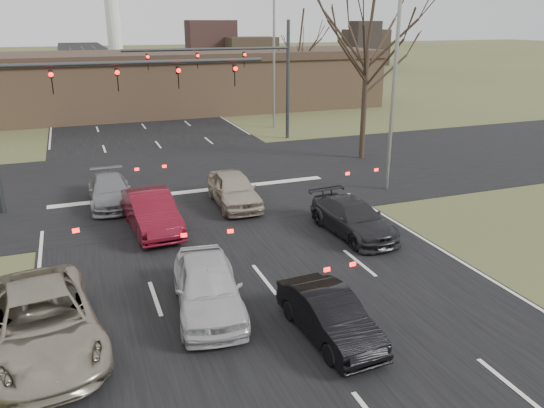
{
  "coord_description": "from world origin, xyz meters",
  "views": [
    {
      "loc": [
        -5.2,
        -11.48,
        7.95
      ],
      "look_at": [
        0.85,
        4.54,
        2.0
      ],
      "focal_mm": 35.0,
      "sensor_mm": 36.0,
      "label": 1
    }
  ],
  "objects_px": {
    "building": "(153,82)",
    "mast_arm_near": "(69,92)",
    "car_grey_ahead": "(110,191)",
    "car_red_ahead": "(151,212)",
    "car_white_sedan": "(208,287)",
    "mast_arm_far": "(249,67)",
    "streetlight_right_near": "(392,74)",
    "car_charcoal_sedan": "(353,218)",
    "car_black_hatch": "(329,315)",
    "streetlight_right_far": "(272,54)",
    "car_silver_suv": "(43,322)",
    "car_silver_ahead": "(234,189)"
  },
  "relations": [
    {
      "from": "building",
      "to": "car_charcoal_sedan",
      "type": "distance_m",
      "value": 32.68
    },
    {
      "from": "car_black_hatch",
      "to": "car_charcoal_sedan",
      "type": "bearing_deg",
      "value": 52.69
    },
    {
      "from": "mast_arm_far",
      "to": "car_red_ahead",
      "type": "xyz_separation_m",
      "value": [
        -8.89,
        -14.35,
        -4.25
      ]
    },
    {
      "from": "mast_arm_near",
      "to": "car_silver_ahead",
      "type": "relative_size",
      "value": 2.72
    },
    {
      "from": "streetlight_right_far",
      "to": "car_white_sedan",
      "type": "xyz_separation_m",
      "value": [
        -11.47,
        -25.22,
        -4.81
      ]
    },
    {
      "from": "car_charcoal_sedan",
      "to": "streetlight_right_far",
      "type": "bearing_deg",
      "value": 74.19
    },
    {
      "from": "streetlight_right_near",
      "to": "car_charcoal_sedan",
      "type": "xyz_separation_m",
      "value": [
        -4.23,
        -4.52,
        -4.92
      ]
    },
    {
      "from": "streetlight_right_far",
      "to": "car_grey_ahead",
      "type": "height_order",
      "value": "streetlight_right_far"
    },
    {
      "from": "mast_arm_near",
      "to": "car_silver_suv",
      "type": "height_order",
      "value": "mast_arm_near"
    },
    {
      "from": "mast_arm_near",
      "to": "car_grey_ahead",
      "type": "bearing_deg",
      "value": -22.13
    },
    {
      "from": "car_white_sedan",
      "to": "mast_arm_far",
      "type": "bearing_deg",
      "value": 76.13
    },
    {
      "from": "car_silver_suv",
      "to": "car_black_hatch",
      "type": "relative_size",
      "value": 1.47
    },
    {
      "from": "streetlight_right_near",
      "to": "mast_arm_far",
      "type": "bearing_deg",
      "value": 101.47
    },
    {
      "from": "car_silver_ahead",
      "to": "car_grey_ahead",
      "type": "bearing_deg",
      "value": 160.08
    },
    {
      "from": "car_grey_ahead",
      "to": "car_red_ahead",
      "type": "bearing_deg",
      "value": -70.24
    },
    {
      "from": "car_white_sedan",
      "to": "streetlight_right_near",
      "type": "bearing_deg",
      "value": 44.41
    },
    {
      "from": "mast_arm_far",
      "to": "streetlight_right_near",
      "type": "relative_size",
      "value": 1.11
    },
    {
      "from": "mast_arm_far",
      "to": "car_white_sedan",
      "type": "distance_m",
      "value": 23.19
    },
    {
      "from": "car_silver_suv",
      "to": "building",
      "type": "bearing_deg",
      "value": 69.57
    },
    {
      "from": "streetlight_right_far",
      "to": "car_silver_ahead",
      "type": "relative_size",
      "value": 2.24
    },
    {
      "from": "building",
      "to": "car_white_sedan",
      "type": "relative_size",
      "value": 9.32
    },
    {
      "from": "car_charcoal_sedan",
      "to": "car_silver_suv",
      "type": "bearing_deg",
      "value": -163.25
    },
    {
      "from": "streetlight_right_far",
      "to": "car_silver_suv",
      "type": "height_order",
      "value": "streetlight_right_far"
    },
    {
      "from": "mast_arm_far",
      "to": "streetlight_right_near",
      "type": "bearing_deg",
      "value": -78.53
    },
    {
      "from": "mast_arm_near",
      "to": "mast_arm_far",
      "type": "relative_size",
      "value": 1.09
    },
    {
      "from": "car_silver_suv",
      "to": "car_black_hatch",
      "type": "bearing_deg",
      "value": -23.7
    },
    {
      "from": "mast_arm_far",
      "to": "streetlight_right_far",
      "type": "relative_size",
      "value": 1.11
    },
    {
      "from": "streetlight_right_near",
      "to": "car_silver_ahead",
      "type": "relative_size",
      "value": 2.24
    },
    {
      "from": "mast_arm_near",
      "to": "car_white_sedan",
      "type": "relative_size",
      "value": 2.66
    },
    {
      "from": "car_white_sedan",
      "to": "car_charcoal_sedan",
      "type": "xyz_separation_m",
      "value": [
        6.74,
        3.7,
        -0.11
      ]
    },
    {
      "from": "car_silver_suv",
      "to": "car_grey_ahead",
      "type": "bearing_deg",
      "value": 69.94
    },
    {
      "from": "streetlight_right_near",
      "to": "car_white_sedan",
      "type": "height_order",
      "value": "streetlight_right_near"
    },
    {
      "from": "building",
      "to": "streetlight_right_near",
      "type": "height_order",
      "value": "streetlight_right_near"
    },
    {
      "from": "mast_arm_near",
      "to": "building",
      "type": "bearing_deg",
      "value": 73.87
    },
    {
      "from": "streetlight_right_far",
      "to": "car_charcoal_sedan",
      "type": "xyz_separation_m",
      "value": [
        -4.73,
        -21.52,
        -4.92
      ]
    },
    {
      "from": "car_charcoal_sedan",
      "to": "car_red_ahead",
      "type": "xyz_separation_m",
      "value": [
        -7.3,
        3.17,
        0.11
      ]
    },
    {
      "from": "building",
      "to": "mast_arm_near",
      "type": "height_order",
      "value": "mast_arm_near"
    },
    {
      "from": "mast_arm_near",
      "to": "car_charcoal_sedan",
      "type": "bearing_deg",
      "value": -37.42
    },
    {
      "from": "car_silver_suv",
      "to": "car_white_sedan",
      "type": "height_order",
      "value": "car_silver_suv"
    },
    {
      "from": "mast_arm_near",
      "to": "car_red_ahead",
      "type": "distance_m",
      "value": 6.62
    },
    {
      "from": "building",
      "to": "car_white_sedan",
      "type": "xyz_separation_m",
      "value": [
        -4.15,
        -36.22,
        -1.89
      ]
    },
    {
      "from": "car_black_hatch",
      "to": "car_grey_ahead",
      "type": "distance_m",
      "value": 13.89
    },
    {
      "from": "car_red_ahead",
      "to": "car_silver_ahead",
      "type": "relative_size",
      "value": 1.05
    },
    {
      "from": "car_silver_suv",
      "to": "car_grey_ahead",
      "type": "distance_m",
      "value": 11.37
    },
    {
      "from": "mast_arm_near",
      "to": "streetlight_right_far",
      "type": "bearing_deg",
      "value": 43.89
    },
    {
      "from": "mast_arm_far",
      "to": "car_black_hatch",
      "type": "height_order",
      "value": "mast_arm_far"
    },
    {
      "from": "car_charcoal_sedan",
      "to": "car_grey_ahead",
      "type": "height_order",
      "value": "car_charcoal_sedan"
    },
    {
      "from": "streetlight_right_near",
      "to": "car_red_ahead",
      "type": "relative_size",
      "value": 2.13
    },
    {
      "from": "car_silver_suv",
      "to": "streetlight_right_near",
      "type": "bearing_deg",
      "value": 21.92
    },
    {
      "from": "building",
      "to": "car_white_sedan",
      "type": "height_order",
      "value": "building"
    }
  ]
}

